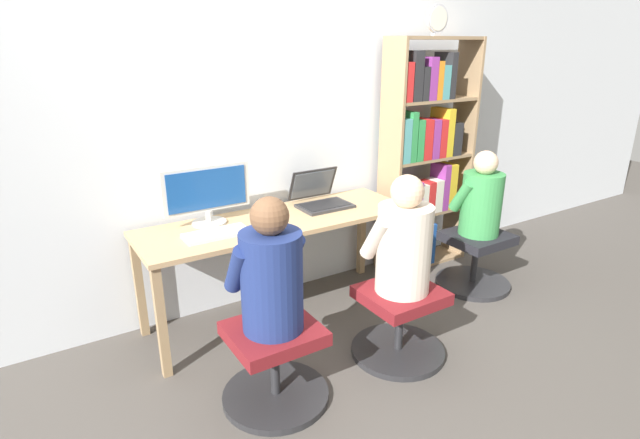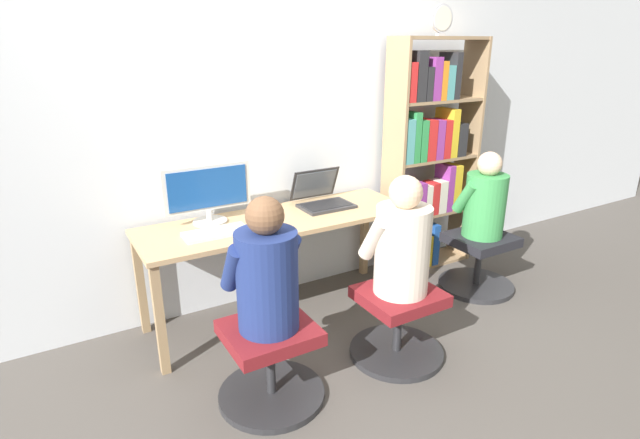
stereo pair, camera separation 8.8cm
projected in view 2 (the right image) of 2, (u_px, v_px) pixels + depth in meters
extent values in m
plane|color=#4C4742|center=(302.00, 333.00, 3.24)|extent=(14.00, 14.00, 0.00)
cube|color=silver|center=(254.00, 119.00, 3.33)|extent=(10.00, 0.05, 2.60)
cube|color=tan|center=(279.00, 220.00, 3.24)|extent=(1.81, 0.58, 0.03)
cube|color=#9C7D56|center=(160.00, 320.00, 2.75)|extent=(0.05, 0.05, 0.68)
cube|color=#9C7D56|center=(405.00, 256.00, 3.57)|extent=(0.05, 0.05, 0.68)
cube|color=#9C7D56|center=(141.00, 285.00, 3.15)|extent=(0.05, 0.05, 0.68)
cube|color=#9C7D56|center=(364.00, 234.00, 3.98)|extent=(0.05, 0.05, 0.68)
cylinder|color=beige|center=(210.00, 221.00, 3.16)|extent=(0.21, 0.21, 0.01)
cylinder|color=beige|center=(210.00, 215.00, 3.15)|extent=(0.04, 0.04, 0.07)
cube|color=beige|center=(207.00, 188.00, 3.09)|extent=(0.56, 0.02, 0.28)
cube|color=#19478C|center=(208.00, 188.00, 3.08)|extent=(0.50, 0.01, 0.25)
cube|color=#2D2D30|center=(326.00, 206.00, 3.45)|extent=(0.36, 0.24, 0.02)
cube|color=black|center=(326.00, 204.00, 3.44)|extent=(0.32, 0.19, 0.00)
cube|color=#2D2D30|center=(314.00, 184.00, 3.54)|extent=(0.36, 0.10, 0.23)
cube|color=slate|center=(315.00, 184.00, 3.54)|extent=(0.32, 0.08, 0.19)
cube|color=silver|center=(216.00, 233.00, 2.96)|extent=(0.38, 0.17, 0.02)
cube|color=#BAB8AD|center=(216.00, 231.00, 2.96)|extent=(0.35, 0.13, 0.00)
ellipsoid|color=#99999E|center=(257.00, 225.00, 3.07)|extent=(0.06, 0.11, 0.04)
cylinder|color=#262628|center=(272.00, 394.00, 2.65)|extent=(0.56, 0.56, 0.04)
cylinder|color=#262628|center=(271.00, 365.00, 2.59)|extent=(0.05, 0.05, 0.32)
cube|color=maroon|center=(269.00, 333.00, 2.53)|extent=(0.45, 0.41, 0.07)
cylinder|color=#262628|center=(396.00, 352.00, 3.02)|extent=(0.56, 0.56, 0.04)
cylinder|color=#262628|center=(398.00, 326.00, 2.96)|extent=(0.05, 0.05, 0.32)
cube|color=maroon|center=(399.00, 296.00, 2.89)|extent=(0.45, 0.41, 0.07)
cylinder|color=navy|center=(267.00, 281.00, 2.43)|extent=(0.31, 0.31, 0.51)
sphere|color=brown|center=(265.00, 216.00, 2.32)|extent=(0.19, 0.19, 0.19)
cylinder|color=navy|center=(233.00, 268.00, 2.40)|extent=(0.09, 0.22, 0.28)
cylinder|color=navy|center=(287.00, 256.00, 2.53)|extent=(0.09, 0.22, 0.28)
cylinder|color=beige|center=(402.00, 250.00, 2.79)|extent=(0.31, 0.31, 0.51)
sphere|color=beige|center=(406.00, 192.00, 2.68)|extent=(0.19, 0.19, 0.19)
cylinder|color=beige|center=(374.00, 239.00, 2.76)|extent=(0.09, 0.22, 0.28)
cylinder|color=beige|center=(415.00, 229.00, 2.90)|extent=(0.09, 0.22, 0.28)
cube|color=#997A56|center=(393.00, 164.00, 3.78)|extent=(0.02, 0.26, 1.83)
cube|color=#997A56|center=(467.00, 153.00, 4.16)|extent=(0.02, 0.26, 1.83)
cube|color=#997A56|center=(424.00, 261.00, 4.27)|extent=(0.75, 0.25, 0.02)
cube|color=#997A56|center=(428.00, 212.00, 4.12)|extent=(0.75, 0.25, 0.02)
cube|color=#997A56|center=(432.00, 158.00, 3.97)|extent=(0.75, 0.25, 0.02)
cube|color=#997A56|center=(436.00, 100.00, 3.82)|extent=(0.75, 0.25, 0.02)
cube|color=#997A56|center=(441.00, 38.00, 3.67)|extent=(0.75, 0.25, 0.02)
cube|color=#8C338C|center=(398.00, 250.00, 4.02)|extent=(0.08, 0.17, 0.36)
cube|color=orange|center=(405.00, 248.00, 4.05)|extent=(0.05, 0.18, 0.37)
cube|color=#1E4C9E|center=(410.00, 250.00, 4.09)|extent=(0.05, 0.17, 0.31)
cube|color=#8C338C|center=(415.00, 245.00, 4.13)|extent=(0.06, 0.21, 0.35)
cube|color=gold|center=(421.00, 248.00, 4.18)|extent=(0.07, 0.22, 0.27)
cube|color=#1E4C9E|center=(429.00, 242.00, 4.19)|extent=(0.07, 0.20, 0.35)
cube|color=#8C338C|center=(400.00, 202.00, 3.89)|extent=(0.08, 0.19, 0.26)
cube|color=#262628|center=(409.00, 202.00, 3.91)|extent=(0.06, 0.15, 0.26)
cube|color=#8C338C|center=(414.00, 198.00, 3.97)|extent=(0.08, 0.20, 0.28)
cube|color=silver|center=(422.00, 199.00, 4.00)|extent=(0.06, 0.19, 0.25)
cube|color=red|center=(430.00, 197.00, 4.01)|extent=(0.07, 0.14, 0.26)
cube|color=silver|center=(438.00, 196.00, 4.05)|extent=(0.08, 0.14, 0.26)
cube|color=#8C338C|center=(444.00, 187.00, 4.08)|extent=(0.06, 0.18, 0.38)
cube|color=gold|center=(450.00, 186.00, 4.12)|extent=(0.08, 0.19, 0.37)
cube|color=teal|center=(402.00, 140.00, 3.74)|extent=(0.07, 0.22, 0.33)
cube|color=#2D8C47|center=(409.00, 136.00, 3.76)|extent=(0.06, 0.22, 0.38)
cube|color=#2D8C47|center=(417.00, 140.00, 3.80)|extent=(0.06, 0.20, 0.31)
cube|color=red|center=(425.00, 139.00, 3.84)|extent=(0.08, 0.19, 0.31)
cube|color=#8C338C|center=(434.00, 139.00, 3.87)|extent=(0.07, 0.17, 0.30)
cube|color=red|center=(441.00, 138.00, 3.91)|extent=(0.07, 0.18, 0.30)
cube|color=gold|center=(446.00, 132.00, 3.94)|extent=(0.07, 0.21, 0.37)
cube|color=#262628|center=(454.00, 139.00, 4.00)|extent=(0.09, 0.20, 0.26)
cube|color=red|center=(405.00, 82.00, 3.59)|extent=(0.06, 0.21, 0.28)
cube|color=#262628|center=(413.00, 76.00, 3.62)|extent=(0.08, 0.22, 0.35)
cube|color=#262628|center=(422.00, 84.00, 3.67)|extent=(0.06, 0.19, 0.24)
cube|color=#8C338C|center=(429.00, 79.00, 3.70)|extent=(0.07, 0.22, 0.31)
cube|color=orange|center=(437.00, 80.00, 3.72)|extent=(0.05, 0.17, 0.28)
cube|color=teal|center=(444.00, 82.00, 3.75)|extent=(0.07, 0.17, 0.25)
cube|color=#262628|center=(450.00, 76.00, 3.78)|extent=(0.05, 0.20, 0.34)
cube|color=#B2B2B7|center=(441.00, 34.00, 3.57)|extent=(0.07, 0.03, 0.02)
cylinder|color=#B2B2B7|center=(442.00, 18.00, 3.53)|extent=(0.19, 0.02, 0.19)
cylinder|color=silver|center=(443.00, 18.00, 3.52)|extent=(0.17, 0.00, 0.17)
cylinder|color=#262628|center=(476.00, 285.00, 3.84)|extent=(0.56, 0.56, 0.04)
cylinder|color=#262628|center=(478.00, 264.00, 3.78)|extent=(0.05, 0.05, 0.32)
cube|color=black|center=(481.00, 240.00, 3.72)|extent=(0.45, 0.41, 0.07)
cylinder|color=#388C47|center=(485.00, 206.00, 3.63)|extent=(0.29, 0.29, 0.47)
sphere|color=beige|center=(490.00, 164.00, 3.52)|extent=(0.17, 0.17, 0.17)
cylinder|color=#388C47|center=(465.00, 197.00, 3.59)|extent=(0.08, 0.20, 0.26)
cylinder|color=#388C47|center=(492.00, 192.00, 3.73)|extent=(0.08, 0.20, 0.26)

